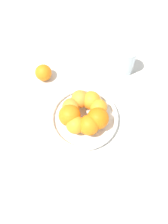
# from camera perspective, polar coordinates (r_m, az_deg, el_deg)

# --- Properties ---
(ground_plane) EXTENTS (4.00, 4.00, 0.00)m
(ground_plane) POSITION_cam_1_polar(r_m,az_deg,el_deg) (0.84, 0.00, -1.99)
(ground_plane) COLOR beige
(fruit_bowl) EXTENTS (0.26, 0.26, 0.03)m
(fruit_bowl) POSITION_cam_1_polar(r_m,az_deg,el_deg) (0.83, 0.00, -1.56)
(fruit_bowl) COLOR silver
(fruit_bowl) RESTS_ON ground_plane
(orange_pile) EXTENTS (0.18, 0.18, 0.08)m
(orange_pile) POSITION_cam_1_polar(r_m,az_deg,el_deg) (0.78, 0.08, -0.23)
(orange_pile) COLOR orange
(orange_pile) RESTS_ON fruit_bowl
(stray_orange) EXTENTS (0.07, 0.07, 0.07)m
(stray_orange) POSITION_cam_1_polar(r_m,az_deg,el_deg) (0.93, -10.55, 10.07)
(stray_orange) COLOR orange
(stray_orange) RESTS_ON ground_plane
(drinking_glass) EXTENTS (0.07, 0.07, 0.12)m
(drinking_glass) POSITION_cam_1_polar(r_m,az_deg,el_deg) (0.93, 11.01, 12.96)
(drinking_glass) COLOR silver
(drinking_glass) RESTS_ON ground_plane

